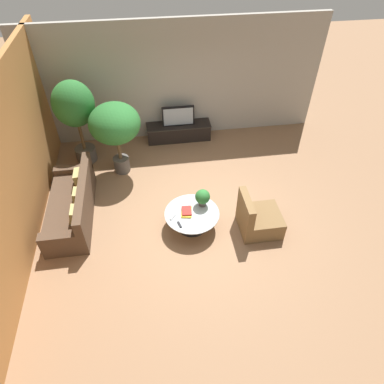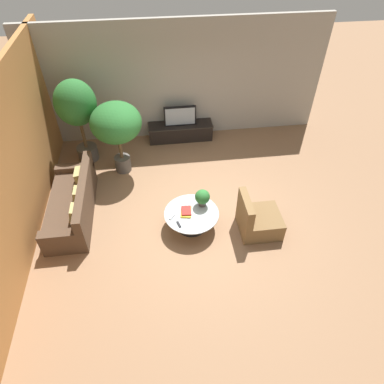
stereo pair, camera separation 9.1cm
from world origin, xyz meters
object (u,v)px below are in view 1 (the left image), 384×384
object	(u,v)px
media_console	(179,131)
potted_palm_corner	(115,125)
armchair_wicker	(258,219)
television	(178,116)
potted_plant_tabletop	(203,197)
coffee_table	(192,217)
couch_by_wall	(73,206)
potted_palm_tall	(74,109)

from	to	relation	value
media_console	potted_palm_corner	size ratio (longest dim) A/B	0.97
potted_palm_corner	armchair_wicker	bearing A→B (deg)	-40.29
television	potted_plant_tabletop	world-z (taller)	television
coffee_table	armchair_wicker	world-z (taller)	armchair_wicker
armchair_wicker	potted_plant_tabletop	size ratio (longest dim) A/B	2.28
couch_by_wall	potted_palm_corner	world-z (taller)	potted_palm_corner
potted_palm_tall	potted_palm_corner	world-z (taller)	potted_palm_tall
potted_palm_corner	potted_plant_tabletop	size ratio (longest dim) A/B	4.68
coffee_table	potted_palm_tall	bearing A→B (deg)	131.37
potted_palm_corner	potted_palm_tall	bearing A→B (deg)	147.34
couch_by_wall	armchair_wicker	bearing A→B (deg)	76.13
couch_by_wall	armchair_wicker	distance (m)	3.80
television	coffee_table	size ratio (longest dim) A/B	0.77
armchair_wicker	potted_palm_tall	world-z (taller)	potted_palm_tall
media_console	potted_plant_tabletop	distance (m)	3.03
television	potted_palm_corner	distance (m)	2.00
television	couch_by_wall	world-z (taller)	television
potted_palm_corner	media_console	bearing A→B (deg)	37.49
coffee_table	armchair_wicker	distance (m)	1.31
armchair_wicker	potted_plant_tabletop	bearing A→B (deg)	66.75
coffee_table	armchair_wicker	size ratio (longest dim) A/B	1.27
television	couch_by_wall	bearing A→B (deg)	-134.56
television	potted_plant_tabletop	size ratio (longest dim) A/B	2.22
media_console	potted_palm_tall	distance (m)	2.76
coffee_table	potted_palm_corner	world-z (taller)	potted_palm_corner
couch_by_wall	potted_palm_tall	world-z (taller)	potted_palm_tall
couch_by_wall	armchair_wicker	world-z (taller)	armchair_wicker
armchair_wicker	potted_palm_corner	xyz separation A→B (m)	(-2.70, 2.29, 1.00)
media_console	coffee_table	distance (m)	3.21
coffee_table	armchair_wicker	bearing A→B (deg)	-10.95
coffee_table	couch_by_wall	xyz separation A→B (m)	(-2.40, 0.66, 0.01)
television	potted_palm_corner	world-z (taller)	potted_palm_corner
couch_by_wall	potted_palm_tall	xyz separation A→B (m)	(0.10, 1.95, 1.15)
media_console	potted_palm_corner	world-z (taller)	potted_palm_corner
coffee_table	potted_palm_tall	size ratio (longest dim) A/B	0.52
couch_by_wall	potted_plant_tabletop	world-z (taller)	couch_by_wall
potted_palm_tall	potted_palm_corner	distance (m)	1.06
media_console	armchair_wicker	size ratio (longest dim) A/B	1.99
media_console	television	size ratio (longest dim) A/B	2.05
media_console	potted_palm_corner	distance (m)	2.18
coffee_table	potted_plant_tabletop	bearing A→B (deg)	39.26
television	armchair_wicker	bearing A→B (deg)	-71.10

